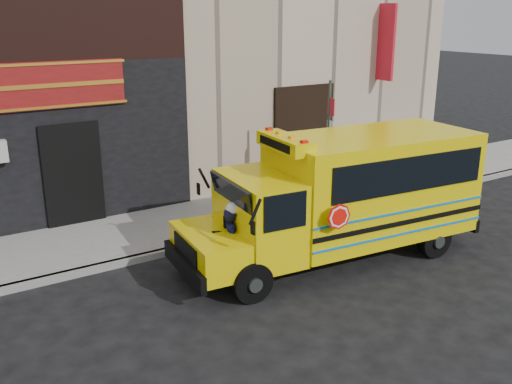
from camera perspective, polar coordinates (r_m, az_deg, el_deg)
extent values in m
plane|color=black|center=(12.07, 4.86, -8.51)|extent=(120.00, 120.00, 0.00)
cube|color=gray|center=(14.01, -1.54, -4.29)|extent=(40.00, 0.20, 0.15)
cube|color=slate|center=(15.24, -4.43, -2.50)|extent=(40.00, 3.00, 0.15)
cube|color=black|center=(14.93, -17.86, 1.59)|extent=(1.30, 0.10, 2.50)
cube|color=red|center=(19.37, 12.89, 14.37)|extent=(0.10, 0.70, 2.40)
cylinder|color=black|center=(10.95, -0.44, -8.98)|extent=(0.82, 0.35, 0.80)
cylinder|color=black|center=(12.52, -4.37, -5.49)|extent=(0.82, 0.35, 0.80)
cylinder|color=black|center=(13.47, 17.37, -4.57)|extent=(0.82, 0.35, 0.80)
cylinder|color=black|center=(14.78, 12.29, -2.18)|extent=(0.82, 0.35, 0.80)
cube|color=#D7BE04|center=(11.40, -4.64, -5.71)|extent=(1.17, 2.08, 0.70)
cube|color=black|center=(11.32, -7.19, -7.35)|extent=(0.30, 2.05, 0.35)
cube|color=#D7BE04|center=(11.64, 0.30, -2.49)|extent=(1.38, 2.20, 1.70)
cube|color=black|center=(11.28, -2.26, -1.04)|extent=(0.22, 1.80, 0.90)
cube|color=#D7BE04|center=(13.04, 11.49, 0.85)|extent=(4.68, 2.59, 2.25)
cube|color=black|center=(14.84, 18.18, -1.98)|extent=(0.31, 2.20, 0.30)
cube|color=black|center=(12.17, 15.22, 1.72)|extent=(3.89, 0.39, 0.75)
cube|color=#D7BE04|center=(11.50, 2.98, 4.92)|extent=(0.64, 1.64, 0.28)
cylinder|color=red|center=(11.04, 8.29, -2.46)|extent=(0.52, 0.08, 0.52)
cylinder|color=#414945|center=(15.41, 7.19, 4.35)|extent=(0.08, 0.08, 3.61)
cube|color=red|center=(15.13, 7.52, 8.44)|extent=(0.06, 0.32, 0.45)
cube|color=white|center=(15.23, 7.44, 6.35)|extent=(0.06, 0.32, 0.39)
imported|color=black|center=(11.58, -2.34, -6.44)|extent=(2.02, 1.09, 1.17)
imported|color=black|center=(11.50, -2.36, -5.54)|extent=(0.55, 0.67, 1.57)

